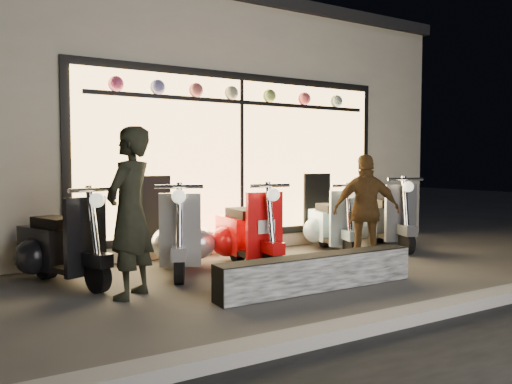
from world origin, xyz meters
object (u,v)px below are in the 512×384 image
Objects in this scene: man at (130,212)px; woman at (366,210)px; scooter_red at (245,233)px; scooter_silver at (183,236)px; graffiti_barrier at (318,272)px.

woman is at bearing 137.02° from man.
scooter_red is 1.01× the size of woman.
woman reaches higher than scooter_red.
scooter_silver is at bearing -176.87° from man.
man is (-1.92, 0.76, 0.71)m from graffiti_barrier.
scooter_red is 2.12m from man.
woman is at bearing -28.53° from scooter_red.
graffiti_barrier is at bearing 116.28° from man.
woman is (1.42, -0.91, 0.33)m from scooter_red.
graffiti_barrier is at bearing 57.55° from woman.
man is 3.31m from woman.
scooter_red is at bearing 162.45° from man.
man is at bearing 29.48° from woman.
woman reaches higher than scooter_silver.
graffiti_barrier is 2.01m from scooter_silver.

